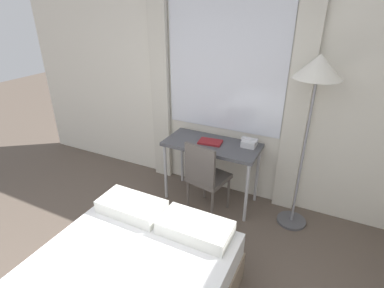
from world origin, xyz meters
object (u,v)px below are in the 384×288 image
(telephone, at_px, (249,143))
(book, at_px, (210,142))
(standing_lamp, at_px, (317,81))
(desk, at_px, (212,149))
(desk_chair, at_px, (205,175))

(telephone, relative_size, book, 0.65)
(telephone, bearing_deg, standing_lamp, -11.86)
(desk, bearing_deg, book, 177.69)
(desk, distance_m, desk_chair, 0.34)
(desk, height_order, desk_chair, desk_chair)
(standing_lamp, relative_size, telephone, 10.12)
(telephone, bearing_deg, desk, -163.20)
(desk_chair, relative_size, book, 3.23)
(standing_lamp, xyz_separation_m, book, (-1.02, 0.00, -0.82))
(desk_chair, bearing_deg, standing_lamp, 27.55)
(desk, height_order, standing_lamp, standing_lamp)
(desk, xyz_separation_m, book, (-0.02, 0.00, 0.09))
(desk, distance_m, book, 0.09)
(telephone, height_order, book, telephone)
(telephone, bearing_deg, desk_chair, -131.51)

